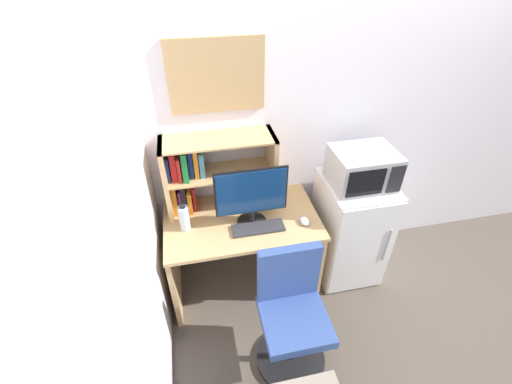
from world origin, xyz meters
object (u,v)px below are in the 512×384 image
monitor (251,195)px  microwave (363,168)px  water_bottle (184,218)px  wall_corkboard (216,76)px  keyboard (258,228)px  mini_fridge (349,229)px  desk_chair (292,318)px  hutch_bookshelf (203,171)px  computer_mouse (304,221)px

monitor → microwave: monitor is taller
water_bottle → wall_corkboard: size_ratio=0.35×
keyboard → microwave: bearing=10.4°
water_bottle → wall_corkboard: (0.32, 0.34, 0.84)m
mini_fridge → microwave: bearing=89.9°
desk_chair → microwave: bearing=44.1°
keyboard → water_bottle: bearing=167.5°
keyboard → water_bottle: (-0.50, 0.11, 0.09)m
wall_corkboard → microwave: bearing=-17.6°
wall_corkboard → keyboard: bearing=-68.8°
mini_fridge → wall_corkboard: wall_corkboard is taller
mini_fridge → wall_corkboard: bearing=162.3°
mini_fridge → microwave: size_ratio=2.05×
wall_corkboard → hutch_bookshelf: bearing=-143.3°
hutch_bookshelf → desk_chair: 1.16m
computer_mouse → microwave: microwave is taller
water_bottle → microwave: microwave is taller
water_bottle → mini_fridge: water_bottle is taller
monitor → mini_fridge: monitor is taller
computer_mouse → desk_chair: bearing=-113.7°
computer_mouse → monitor: bearing=167.2°
computer_mouse → mini_fridge: size_ratio=0.10×
monitor → keyboard: bearing=-68.0°
water_bottle → wall_corkboard: 0.96m
hutch_bookshelf → water_bottle: size_ratio=3.66×
keyboard → wall_corkboard: size_ratio=0.59×
hutch_bookshelf → wall_corkboard: (0.15, 0.11, 0.63)m
water_bottle → hutch_bookshelf: bearing=54.1°
monitor → wall_corkboard: 0.80m
computer_mouse → microwave: size_ratio=0.21×
water_bottle → desk_chair: 0.97m
microwave → wall_corkboard: size_ratio=0.72×
monitor → microwave: bearing=4.7°
mini_fridge → wall_corkboard: (-0.98, 0.31, 1.22)m
hutch_bookshelf → computer_mouse: (0.67, -0.35, -0.29)m
water_bottle → wall_corkboard: bearing=47.1°
keyboard → mini_fridge: size_ratio=0.40×
water_bottle → microwave: (1.30, 0.04, 0.21)m
keyboard → desk_chair: (0.11, -0.52, -0.34)m
hutch_bookshelf → keyboard: hutch_bookshelf is taller
computer_mouse → water_bottle: (-0.83, 0.12, 0.08)m
water_bottle → microwave: 1.31m
hutch_bookshelf → mini_fridge: bearing=-9.9°
computer_mouse → water_bottle: size_ratio=0.43×
keyboard → mini_fridge: (0.80, 0.14, -0.29)m
water_bottle → mini_fridge: 1.35m
computer_mouse → water_bottle: bearing=172.1°
hutch_bookshelf → monitor: (0.30, -0.26, -0.07)m
mini_fridge → keyboard: bearing=-169.8°
water_bottle → keyboard: bearing=-12.5°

